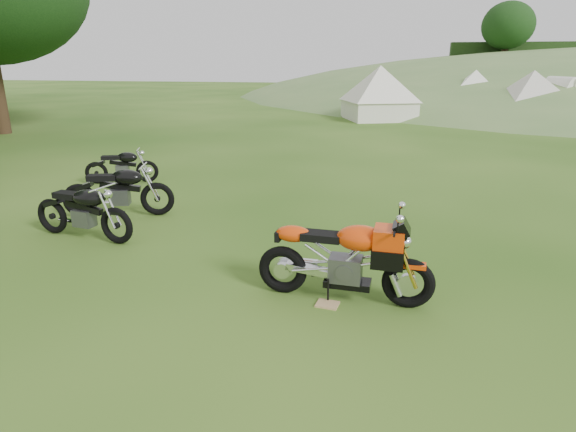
% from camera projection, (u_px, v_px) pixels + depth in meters
% --- Properties ---
extents(ground, '(120.00, 120.00, 0.00)m').
position_uv_depth(ground, '(289.00, 280.00, 6.44)').
color(ground, '#1F480F').
rests_on(ground, ground).
extents(sport_motorcycle, '(2.06, 0.62, 1.22)m').
position_uv_depth(sport_motorcycle, '(344.00, 253.00, 5.73)').
color(sport_motorcycle, red).
rests_on(sport_motorcycle, ground).
extents(plywood_board, '(0.29, 0.25, 0.02)m').
position_uv_depth(plywood_board, '(327.00, 304.00, 5.77)').
color(plywood_board, tan).
rests_on(plywood_board, ground).
extents(vintage_moto_a, '(1.92, 0.74, 0.99)m').
position_uv_depth(vintage_moto_a, '(82.00, 210.00, 7.79)').
color(vintage_moto_a, black).
rests_on(vintage_moto_a, ground).
extents(vintage_moto_b, '(1.67, 0.90, 0.86)m').
position_uv_depth(vintage_moto_b, '(121.00, 165.00, 11.41)').
color(vintage_moto_b, black).
rests_on(vintage_moto_b, ground).
extents(vintage_moto_c, '(2.03, 0.98, 1.04)m').
position_uv_depth(vintage_moto_c, '(118.00, 189.00, 8.92)').
color(vintage_moto_c, black).
rests_on(vintage_moto_c, ground).
extents(tent_left, '(3.88, 3.88, 2.60)m').
position_uv_depth(tent_left, '(379.00, 93.00, 23.59)').
color(tent_left, silver).
rests_on(tent_left, ground).
extents(tent_mid, '(2.92, 2.92, 2.45)m').
position_uv_depth(tent_mid, '(474.00, 91.00, 25.88)').
color(tent_mid, white).
rests_on(tent_mid, ground).
extents(tent_right, '(3.38, 3.38, 2.47)m').
position_uv_depth(tent_right, '(531.00, 95.00, 22.87)').
color(tent_right, beige).
rests_on(tent_right, ground).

